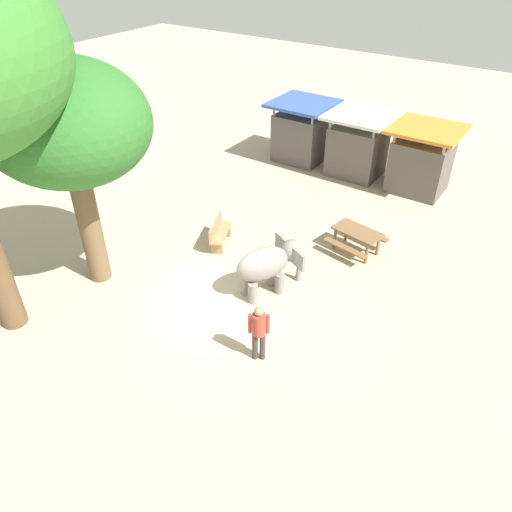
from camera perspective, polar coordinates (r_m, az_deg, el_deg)
The scene contains 9 objects.
ground_plane at distance 13.84m, azimuth -5.46°, elevation -5.05°, with size 60.00×60.00×0.00m, color #BAA88C.
elephant at distance 13.52m, azimuth 1.60°, elevation -0.87°, with size 1.76×2.09×1.48m.
person_handler at distance 11.51m, azimuth 0.33°, elevation -8.56°, with size 0.45×0.32×1.62m.
shade_tree_main at distance 13.15m, azimuth -21.25°, elevation 14.07°, with size 4.37×4.01×6.28m.
wooden_bench at distance 15.78m, azimuth -4.35°, elevation 2.78°, with size 0.92×1.44×0.88m.
picnic_table_near at distance 15.67m, azimuth 11.71°, elevation 2.32°, with size 1.73×1.71×0.78m.
market_stall_blue at distance 21.60m, azimuth 5.33°, elevation 13.99°, with size 2.50×2.50×2.52m.
market_stall_white at distance 20.57m, azimuth 11.76°, elevation 12.29°, with size 2.50×2.50×2.52m.
market_stall_orange at distance 19.82m, azimuth 18.67°, elevation 10.26°, with size 2.50×2.50×2.52m.
Camera 1 is at (7.01, -7.94, 8.91)m, focal length 34.26 mm.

